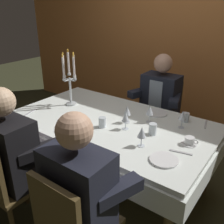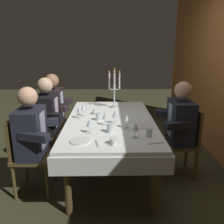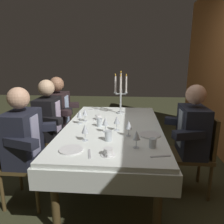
# 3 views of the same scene
# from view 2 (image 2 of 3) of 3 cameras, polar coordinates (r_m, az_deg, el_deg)

# --- Properties ---
(ground_plane) EXTENTS (12.00, 12.00, 0.00)m
(ground_plane) POSITION_cam_2_polar(r_m,az_deg,el_deg) (3.28, -0.38, -14.21)
(ground_plane) COLOR #373922
(dining_table) EXTENTS (1.94, 1.14, 0.74)m
(dining_table) POSITION_cam_2_polar(r_m,az_deg,el_deg) (3.02, -0.40, -3.99)
(dining_table) COLOR white
(dining_table) RESTS_ON ground_plane
(candelabra) EXTENTS (0.19, 0.19, 0.60)m
(candelabra) POSITION_cam_2_polar(r_m,az_deg,el_deg) (3.47, 0.58, 5.64)
(candelabra) COLOR silver
(candelabra) RESTS_ON dining_table
(dinner_plate_0) EXTENTS (0.22, 0.22, 0.01)m
(dinner_plate_0) POSITION_cam_2_polar(r_m,az_deg,el_deg) (2.74, 8.03, -3.48)
(dinner_plate_0) COLOR white
(dinner_plate_0) RESTS_ON dining_table
(dinner_plate_1) EXTENTS (0.21, 0.21, 0.01)m
(dinner_plate_1) POSITION_cam_2_polar(r_m,az_deg,el_deg) (2.34, -7.79, -7.06)
(dinner_plate_1) COLOR white
(dinner_plate_1) RESTS_ON dining_table
(wine_glass_0) EXTENTS (0.07, 0.07, 0.16)m
(wine_glass_0) POSITION_cam_2_polar(r_m,az_deg,el_deg) (2.80, 0.72, -0.54)
(wine_glass_0) COLOR silver
(wine_glass_0) RESTS_ON dining_table
(wine_glass_1) EXTENTS (0.07, 0.07, 0.16)m
(wine_glass_1) POSITION_cam_2_polar(r_m,az_deg,el_deg) (2.50, -5.58, -2.68)
(wine_glass_1) COLOR silver
(wine_glass_1) RESTS_ON dining_table
(wine_glass_2) EXTENTS (0.07, 0.07, 0.16)m
(wine_glass_2) POSITION_cam_2_polar(r_m,az_deg,el_deg) (2.74, -1.72, -0.96)
(wine_glass_2) COLOR silver
(wine_glass_2) RESTS_ON dining_table
(wine_glass_3) EXTENTS (0.07, 0.07, 0.16)m
(wine_glass_3) POSITION_cam_2_polar(r_m,az_deg,el_deg) (3.11, -7.07, 1.05)
(wine_glass_3) COLOR silver
(wine_glass_3) RESTS_ON dining_table
(wine_glass_4) EXTENTS (0.07, 0.07, 0.16)m
(wine_glass_4) POSITION_cam_2_polar(r_m,az_deg,el_deg) (2.65, 3.60, -1.58)
(wine_glass_4) COLOR silver
(wine_glass_4) RESTS_ON dining_table
(wine_glass_5) EXTENTS (0.07, 0.07, 0.16)m
(wine_glass_5) POSITION_cam_2_polar(r_m,az_deg,el_deg) (3.02, -8.09, 0.58)
(wine_glass_5) COLOR silver
(wine_glass_5) RESTS_ON dining_table
(wine_glass_6) EXTENTS (0.07, 0.07, 0.16)m
(wine_glass_6) POSITION_cam_2_polar(r_m,az_deg,el_deg) (2.39, 5.77, -3.63)
(wine_glass_6) COLOR silver
(wine_glass_6) RESTS_ON dining_table
(water_tumbler_0) EXTENTS (0.06, 0.06, 0.08)m
(water_tumbler_0) POSITION_cam_2_polar(r_m,az_deg,el_deg) (2.45, 9.05, -5.06)
(water_tumbler_0) COLOR silver
(water_tumbler_0) RESTS_ON dining_table
(water_tumbler_1) EXTENTS (0.07, 0.07, 0.09)m
(water_tumbler_1) POSITION_cam_2_polar(r_m,az_deg,el_deg) (2.94, -3.39, -1.15)
(water_tumbler_1) COLOR silver
(water_tumbler_1) RESTS_ON dining_table
(water_tumbler_2) EXTENTS (0.07, 0.07, 0.10)m
(water_tumbler_2) POSITION_cam_2_polar(r_m,az_deg,el_deg) (2.53, -0.54, -3.96)
(water_tumbler_2) COLOR silver
(water_tumbler_2) RESTS_ON dining_table
(coffee_cup_0) EXTENTS (0.13, 0.12, 0.06)m
(coffee_cup_0) POSITION_cam_2_polar(r_m,az_deg,el_deg) (2.25, 0.27, -7.24)
(coffee_cup_0) COLOR white
(coffee_cup_0) RESTS_ON dining_table
(coffee_cup_1) EXTENTS (0.13, 0.12, 0.06)m
(coffee_cup_1) POSITION_cam_2_polar(r_m,az_deg,el_deg) (3.21, -4.11, -0.03)
(coffee_cup_1) COLOR white
(coffee_cup_1) RESTS_ON dining_table
(fork_0) EXTENTS (0.06, 0.17, 0.01)m
(fork_0) POSITION_cam_2_polar(r_m,az_deg,el_deg) (2.32, 10.88, -7.53)
(fork_0) COLOR #B7B7BC
(fork_0) RESTS_ON dining_table
(spoon_1) EXTENTS (0.17, 0.05, 0.01)m
(spoon_1) POSITION_cam_2_polar(r_m,az_deg,el_deg) (2.27, -3.69, -7.75)
(spoon_1) COLOR #B7B7BC
(spoon_1) RESTS_ON dining_table
(knife_2) EXTENTS (0.06, 0.19, 0.01)m
(knife_2) POSITION_cam_2_polar(r_m,az_deg,el_deg) (3.72, -5.84, 1.82)
(knife_2) COLOR #B7B7BC
(knife_2) RESTS_ON dining_table
(seated_diner_0) EXTENTS (0.63, 0.48, 1.24)m
(seated_diner_0) POSITION_cam_2_polar(r_m,az_deg,el_deg) (3.74, -14.22, 1.38)
(seated_diner_0) COLOR brown
(seated_diner_0) RESTS_ON ground_plane
(seated_diner_1) EXTENTS (0.63, 0.48, 1.24)m
(seated_diner_1) POSITION_cam_2_polar(r_m,az_deg,el_deg) (3.37, -15.71, -0.38)
(seated_diner_1) COLOR brown
(seated_diner_1) RESTS_ON ground_plane
(seated_diner_2) EXTENTS (0.63, 0.48, 1.24)m
(seated_diner_2) POSITION_cam_2_polar(r_m,az_deg,el_deg) (3.04, 16.57, -2.25)
(seated_diner_2) COLOR brown
(seated_diner_2) RESTS_ON ground_plane
(seated_diner_3) EXTENTS (0.63, 0.48, 1.24)m
(seated_diner_3) POSITION_cam_2_polar(r_m,az_deg,el_deg) (2.73, -19.35, -4.66)
(seated_diner_3) COLOR brown
(seated_diner_3) RESTS_ON ground_plane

